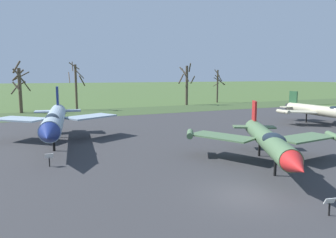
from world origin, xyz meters
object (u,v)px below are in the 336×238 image
at_px(jet_fighter_rear_left, 268,140).
at_px(jet_fighter_front_right, 55,120).
at_px(info_placard_rear_left, 330,205).
at_px(jet_fighter_rear_center, 323,111).
at_px(info_placard_front_right, 49,159).

bearing_deg(jet_fighter_rear_left, jet_fighter_front_right, 132.63).
bearing_deg(jet_fighter_rear_left, info_placard_rear_left, -113.16).
relative_size(jet_fighter_rear_center, jet_fighter_rear_left, 1.08).
relative_size(jet_fighter_rear_left, info_placard_rear_left, 13.98).
xyz_separation_m(info_placard_front_right, jet_fighter_rear_left, (13.73, -6.40, 1.27)).
bearing_deg(jet_fighter_rear_center, info_placard_rear_left, -140.86).
bearing_deg(info_placard_rear_left, jet_fighter_rear_center, 39.14).
distance_m(info_placard_front_right, jet_fighter_rear_left, 15.20).
bearing_deg(jet_fighter_front_right, info_placard_rear_left, -65.66).
bearing_deg(jet_fighter_rear_center, jet_fighter_rear_left, -150.32).
height_order(info_placard_front_right, jet_fighter_rear_center, jet_fighter_rear_center).
height_order(jet_fighter_rear_center, info_placard_rear_left, jet_fighter_rear_center).
bearing_deg(info_placard_front_right, info_placard_rear_left, -52.12).
xyz_separation_m(info_placard_front_right, info_placard_rear_left, (10.63, -13.66, -0.06)).
xyz_separation_m(info_placard_front_right, jet_fighter_rear_center, (33.15, 4.67, 1.29)).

